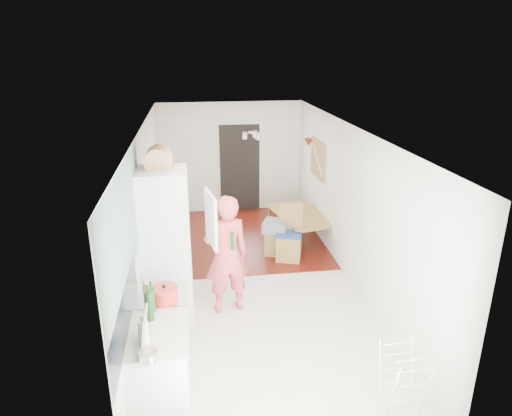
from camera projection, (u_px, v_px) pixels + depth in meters
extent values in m
cube|color=beige|center=(251.00, 282.00, 7.46)|extent=(3.20, 7.00, 0.01)
cube|color=#5F130A|center=(239.00, 237.00, 9.19)|extent=(3.20, 3.30, 0.01)
cube|color=gray|center=(125.00, 228.00, 4.76)|extent=(0.02, 3.00, 1.30)
cube|color=black|center=(126.00, 315.00, 4.49)|extent=(0.02, 1.90, 0.50)
cube|color=black|center=(240.00, 169.00, 10.40)|extent=(0.90, 0.04, 2.00)
cube|color=silver|center=(160.00, 372.00, 4.77)|extent=(0.60, 0.90, 0.86)
cube|color=beige|center=(157.00, 335.00, 4.61)|extent=(0.62, 0.92, 0.06)
cube|color=silver|center=(164.00, 329.00, 5.46)|extent=(0.60, 0.60, 0.88)
cube|color=#B9B9BB|center=(161.00, 296.00, 5.31)|extent=(0.60, 0.60, 0.04)
cube|color=silver|center=(166.00, 246.00, 6.21)|extent=(0.66, 0.66, 2.15)
cube|color=silver|center=(211.00, 219.00, 5.85)|extent=(0.14, 0.56, 0.70)
cube|color=white|center=(187.00, 212.00, 6.09)|extent=(0.02, 0.52, 0.66)
cube|color=tan|center=(318.00, 159.00, 8.92)|extent=(0.03, 0.90, 0.70)
cube|color=olive|center=(317.00, 159.00, 8.92)|extent=(0.00, 0.94, 0.74)
cone|color=maroon|center=(308.00, 142.00, 9.46)|extent=(0.18, 0.18, 0.16)
imported|color=#D64C4E|center=(226.00, 244.00, 6.35)|extent=(0.84, 0.64, 2.07)
imported|color=olive|center=(301.00, 229.00, 9.01)|extent=(1.00, 1.46, 0.47)
cube|color=slate|center=(275.00, 226.00, 8.30)|extent=(0.55, 0.55, 0.19)
cylinder|color=red|center=(164.00, 294.00, 5.13)|extent=(0.31, 0.31, 0.18)
cylinder|color=#B9B9BB|center=(148.00, 355.00, 4.19)|extent=(0.22, 0.22, 0.09)
cylinder|color=#143B17|center=(233.00, 241.00, 6.14)|extent=(0.05, 0.05, 0.25)
cylinder|color=#143B17|center=(150.00, 306.00, 4.76)|extent=(0.09, 0.09, 0.33)
cylinder|color=#143B17|center=(152.00, 300.00, 4.91)|extent=(0.07, 0.07, 0.29)
cylinder|color=silver|center=(143.00, 332.00, 4.41)|extent=(0.11, 0.11, 0.24)
cylinder|color=tan|center=(147.00, 296.00, 5.04)|extent=(0.07, 0.07, 0.25)
cylinder|color=tan|center=(148.00, 297.00, 5.05)|extent=(0.08, 0.08, 0.22)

